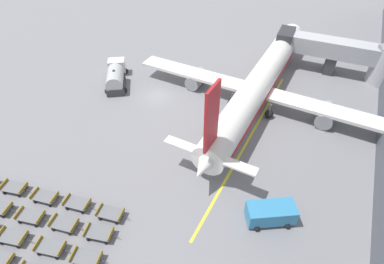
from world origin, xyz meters
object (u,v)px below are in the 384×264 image
(baggage_dolly_row_far_col_c, at_px, (45,197))
(baggage_dolly_row_far_col_e, at_px, (110,213))
(fuel_tanker_primary, at_px, (116,78))
(baggage_dolly_row_mid_b_col_e, at_px, (99,233))
(baggage_dolly_row_far_col_d, at_px, (77,203))
(baggage_dolly_row_mid_a_col_e, at_px, (87,258))
(baggage_dolly_row_mid_a_col_c, at_px, (13,237))
(baggage_dolly_row_far_col_b, at_px, (14,188))
(service_van, at_px, (271,213))
(baggage_dolly_row_mid_b_col_d, at_px, (64,224))
(airplane, at_px, (259,84))
(baggage_dolly_row_mid_b_col_c, at_px, (31,216))
(baggage_dolly_row_mid_a_col_d, at_px, (51,247))

(baggage_dolly_row_far_col_c, height_order, baggage_dolly_row_far_col_e, same)
(fuel_tanker_primary, xyz_separation_m, baggage_dolly_row_far_col_e, (14.02, -19.67, -0.86))
(baggage_dolly_row_mid_b_col_e, xyz_separation_m, baggage_dolly_row_far_col_d, (-4.14, 1.62, 0.00))
(baggage_dolly_row_far_col_c, bearing_deg, baggage_dolly_row_mid_a_col_e, -20.79)
(baggage_dolly_row_mid_a_col_c, height_order, baggage_dolly_row_far_col_e, same)
(baggage_dolly_row_far_col_b, xyz_separation_m, baggage_dolly_row_far_col_d, (7.41, 1.45, 0.00))
(service_van, distance_m, baggage_dolly_row_mid_b_col_d, 19.86)
(fuel_tanker_primary, relative_size, baggage_dolly_row_far_col_e, 2.47)
(airplane, distance_m, baggage_dolly_row_far_col_b, 32.97)
(airplane, bearing_deg, baggage_dolly_row_far_col_d, -112.77)
(baggage_dolly_row_far_col_d, bearing_deg, baggage_dolly_row_mid_a_col_e, -40.36)
(baggage_dolly_row_mid_b_col_c, relative_size, baggage_dolly_row_mid_b_col_e, 1.00)
(baggage_dolly_row_mid_a_col_c, xyz_separation_m, baggage_dolly_row_mid_a_col_d, (3.90, 0.80, 0.00))
(airplane, distance_m, baggage_dolly_row_mid_a_col_c, 34.28)
(baggage_dolly_row_mid_a_col_e, bearing_deg, airplane, 78.33)
(fuel_tanker_primary, xyz_separation_m, baggage_dolly_row_mid_b_col_d, (10.77, -22.57, -0.86))
(airplane, height_order, baggage_dolly_row_mid_b_col_c, airplane)
(service_van, relative_size, baggage_dolly_row_mid_a_col_c, 1.53)
(baggage_dolly_row_mid_a_col_c, distance_m, baggage_dolly_row_far_col_c, 4.68)
(baggage_dolly_row_mid_a_col_d, distance_m, baggage_dolly_row_far_col_c, 6.04)
(fuel_tanker_primary, relative_size, baggage_dolly_row_mid_a_col_d, 2.47)
(baggage_dolly_row_mid_a_col_e, distance_m, baggage_dolly_row_mid_b_col_d, 4.49)
(baggage_dolly_row_mid_a_col_e, relative_size, baggage_dolly_row_mid_b_col_e, 1.00)
(baggage_dolly_row_mid_b_col_d, xyz_separation_m, baggage_dolly_row_mid_b_col_e, (3.63, 0.73, 0.00))
(baggage_dolly_row_mid_b_col_d, bearing_deg, baggage_dolly_row_far_col_d, 102.26)
(service_van, height_order, baggage_dolly_row_mid_b_col_d, service_van)
(fuel_tanker_primary, distance_m, baggage_dolly_row_far_col_d, 22.70)
(baggage_dolly_row_mid_a_col_e, relative_size, baggage_dolly_row_far_col_d, 1.00)
(baggage_dolly_row_mid_a_col_d, bearing_deg, service_van, 35.05)
(baggage_dolly_row_far_col_c, bearing_deg, baggage_dolly_row_far_col_e, 10.87)
(baggage_dolly_row_mid_b_col_c, distance_m, baggage_dolly_row_far_col_b, 4.69)
(airplane, xyz_separation_m, service_van, (7.09, -18.75, -1.82))
(baggage_dolly_row_far_col_e, bearing_deg, baggage_dolly_row_far_col_c, -169.13)
(baggage_dolly_row_far_col_e, bearing_deg, baggage_dolly_row_far_col_b, -169.83)
(baggage_dolly_row_mid_a_col_c, xyz_separation_m, baggage_dolly_row_far_col_b, (-4.63, 4.02, 0.00))
(baggage_dolly_row_mid_b_col_e, bearing_deg, baggage_dolly_row_mid_a_col_c, -150.91)
(baggage_dolly_row_far_col_c, xyz_separation_m, baggage_dolly_row_far_col_e, (7.33, 1.41, 0.00))
(fuel_tanker_primary, bearing_deg, baggage_dolly_row_mid_b_col_c, -72.88)
(fuel_tanker_primary, relative_size, baggage_dolly_row_mid_b_col_d, 2.47)
(service_van, relative_size, baggage_dolly_row_mid_b_col_e, 1.53)
(baggage_dolly_row_mid_a_col_d, distance_m, baggage_dolly_row_far_col_d, 4.80)
(fuel_tanker_primary, relative_size, baggage_dolly_row_mid_a_col_c, 2.47)
(baggage_dolly_row_mid_b_col_c, xyz_separation_m, baggage_dolly_row_far_col_e, (6.81, 3.73, 0.00))
(airplane, bearing_deg, baggage_dolly_row_mid_b_col_c, -115.58)
(baggage_dolly_row_mid_a_col_d, distance_m, baggage_dolly_row_mid_b_col_e, 4.29)
(baggage_dolly_row_far_col_b, bearing_deg, baggage_dolly_row_far_col_e, 10.17)
(airplane, distance_m, baggage_dolly_row_mid_a_col_d, 32.16)
(airplane, distance_m, baggage_dolly_row_far_col_d, 28.17)
(baggage_dolly_row_far_col_e, bearing_deg, airplane, 74.34)
(fuel_tanker_primary, height_order, baggage_dolly_row_far_col_b, fuel_tanker_primary)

